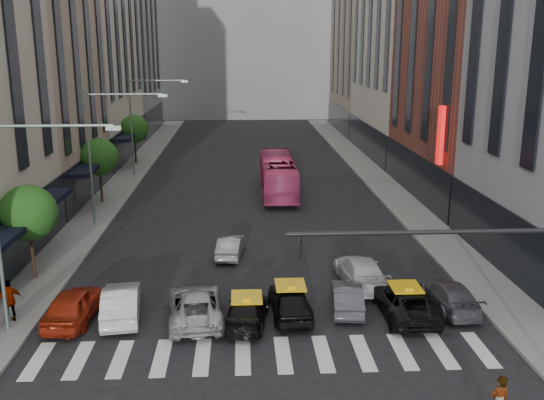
{
  "coord_description": "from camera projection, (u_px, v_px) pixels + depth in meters",
  "views": [
    {
      "loc": [
        -0.98,
        -20.22,
        11.92
      ],
      "look_at": [
        0.64,
        10.7,
        4.0
      ],
      "focal_mm": 40.0,
      "sensor_mm": 36.0,
      "label": 1
    }
  ],
  "objects": [
    {
      "name": "taxi_left",
      "position": [
        247.0,
        311.0,
        26.6
      ],
      "size": [
        2.23,
        4.41,
        1.23
      ],
      "primitive_type": "imported",
      "rotation": [
        0.0,
        0.0,
        3.02
      ],
      "color": "black",
      "rests_on": "ground"
    },
    {
      "name": "building_right_b",
      "position": [
        474.0,
        31.0,
        46.33
      ],
      "size": [
        8.0,
        18.0,
        26.0
      ],
      "primitive_type": "cube",
      "color": "brown",
      "rests_on": "ground"
    },
    {
      "name": "building_far",
      "position": [
        245.0,
        8.0,
        100.35
      ],
      "size": [
        30.0,
        10.0,
        36.0
      ],
      "primitive_type": "cube",
      "color": "gray",
      "rests_on": "ground"
    },
    {
      "name": "traffic_signal",
      "position": [
        494.0,
        268.0,
        20.88
      ],
      "size": [
        10.1,
        0.2,
        6.0
      ],
      "color": "black",
      "rests_on": "ground"
    },
    {
      "name": "pedestrian_far",
      "position": [
        10.0,
        301.0,
        26.41
      ],
      "size": [
        1.2,
        0.99,
        1.92
      ],
      "primitive_type": "imported",
      "rotation": [
        0.0,
        0.0,
        3.69
      ],
      "color": "gray",
      "rests_on": "sidewalk_left"
    },
    {
      "name": "streetlamp_mid",
      "position": [
        103.0,
        139.0,
        39.95
      ],
      "size": [
        5.38,
        0.25,
        9.0
      ],
      "color": "gray",
      "rests_on": "sidewalk_left"
    },
    {
      "name": "tree_near",
      "position": [
        28.0,
        213.0,
        30.74
      ],
      "size": [
        2.88,
        2.88,
        4.95
      ],
      "color": "black",
      "rests_on": "sidewalk_left"
    },
    {
      "name": "ground",
      "position": [
        270.0,
        375.0,
        22.57
      ],
      "size": [
        160.0,
        160.0,
        0.0
      ],
      "primitive_type": "plane",
      "color": "black",
      "rests_on": "ground"
    },
    {
      "name": "building_left_b",
      "position": [
        28.0,
        44.0,
        45.82
      ],
      "size": [
        8.0,
        16.0,
        24.0
      ],
      "primitive_type": "cube",
      "color": "tan",
      "rests_on": "ground"
    },
    {
      "name": "car_white_front",
      "position": [
        121.0,
        302.0,
        27.16
      ],
      "size": [
        2.16,
        4.67,
        1.48
      ],
      "primitive_type": "imported",
      "rotation": [
        0.0,
        0.0,
        3.28
      ],
      "color": "silver",
      "rests_on": "ground"
    },
    {
      "name": "car_grey_mid",
      "position": [
        347.0,
        297.0,
        28.0
      ],
      "size": [
        1.74,
        3.97,
        1.27
      ],
      "primitive_type": "imported",
      "rotation": [
        0.0,
        0.0,
        3.04
      ],
      "color": "#3B3C42",
      "rests_on": "ground"
    },
    {
      "name": "car_row2_right",
      "position": [
        361.0,
        271.0,
        30.9
      ],
      "size": [
        2.22,
        5.14,
        1.47
      ],
      "primitive_type": "imported",
      "rotation": [
        0.0,
        0.0,
        3.17
      ],
      "color": "silver",
      "rests_on": "ground"
    },
    {
      "name": "tree_far",
      "position": [
        134.0,
        129.0,
        61.7
      ],
      "size": [
        2.88,
        2.88,
        4.95
      ],
      "color": "black",
      "rests_on": "sidewalk_left"
    },
    {
      "name": "streetlamp_far",
      "position": [
        141.0,
        113.0,
        55.43
      ],
      "size": [
        5.38,
        0.25,
        9.0
      ],
      "color": "gray",
      "rests_on": "sidewalk_left"
    },
    {
      "name": "building_left_d",
      "position": [
        119.0,
        22.0,
        80.88
      ],
      "size": [
        8.0,
        18.0,
        30.0
      ],
      "primitive_type": "cube",
      "color": "gray",
      "rests_on": "ground"
    },
    {
      "name": "liberty_sign",
      "position": [
        441.0,
        135.0,
        41.07
      ],
      "size": [
        0.3,
        0.7,
        4.0
      ],
      "color": "red",
      "rests_on": "ground"
    },
    {
      "name": "car_row2_left",
      "position": [
        231.0,
        246.0,
        35.13
      ],
      "size": [
        1.74,
        3.9,
        1.24
      ],
      "primitive_type": "imported",
      "rotation": [
        0.0,
        0.0,
        3.03
      ],
      "color": "gray",
      "rests_on": "ground"
    },
    {
      "name": "car_grey_curb",
      "position": [
        450.0,
        296.0,
        28.1
      ],
      "size": [
        1.95,
        4.52,
        1.3
      ],
      "primitive_type": "imported",
      "rotation": [
        0.0,
        0.0,
        3.17
      ],
      "color": "#45474D",
      "rests_on": "ground"
    },
    {
      "name": "tree_mid",
      "position": [
        99.0,
        157.0,
        46.22
      ],
      "size": [
        2.88,
        2.88,
        4.95
      ],
      "color": "black",
      "rests_on": "sidewalk_left"
    },
    {
      "name": "car_silver",
      "position": [
        196.0,
        305.0,
        26.92
      ],
      "size": [
        2.84,
        5.27,
        1.41
      ],
      "primitive_type": "imported",
      "rotation": [
        0.0,
        0.0,
        3.24
      ],
      "color": "#AEAEB4",
      "rests_on": "ground"
    },
    {
      "name": "taxi_right",
      "position": [
        405.0,
        301.0,
        27.41
      ],
      "size": [
        2.37,
        4.93,
        1.36
      ],
      "primitive_type": "imported",
      "rotation": [
        0.0,
        0.0,
        3.17
      ],
      "color": "black",
      "rests_on": "ground"
    },
    {
      "name": "rider",
      "position": [
        501.0,
        383.0,
        18.63
      ],
      "size": [
        0.73,
        0.55,
        1.82
      ],
      "primitive_type": "imported",
      "rotation": [
        0.0,
        0.0,
        3.34
      ],
      "color": "gray",
      "rests_on": "motorcycle"
    },
    {
      "name": "sidewalk_left",
      "position": [
        116.0,
        190.0,
        50.99
      ],
      "size": [
        3.0,
        96.0,
        0.15
      ],
      "primitive_type": "cube",
      "color": "slate",
      "rests_on": "ground"
    },
    {
      "name": "sidewalk_right",
      "position": [
        386.0,
        187.0,
        52.16
      ],
      "size": [
        3.0,
        96.0,
        0.15
      ],
      "primitive_type": "cube",
      "color": "slate",
      "rests_on": "ground"
    },
    {
      "name": "streetlamp_near",
      "position": [
        17.0,
        199.0,
        24.47
      ],
      "size": [
        5.38,
        0.25,
        9.0
      ],
      "color": "gray",
      "rests_on": "sidewalk_left"
    },
    {
      "name": "bus",
      "position": [
        278.0,
        175.0,
        49.79
      ],
      "size": [
        2.68,
        11.29,
        3.14
      ],
      "primitive_type": "imported",
      "rotation": [
        0.0,
        0.0,
        3.14
      ],
      "color": "#CC3C73",
      "rests_on": "ground"
    },
    {
      "name": "taxi_center",
      "position": [
        290.0,
        301.0,
        27.35
      ],
      "size": [
        1.96,
        4.38,
        1.46
      ],
      "primitive_type": "imported",
      "rotation": [
        0.0,
        0.0,
        3.2
      ],
      "color": "black",
      "rests_on": "ground"
    },
    {
      "name": "building_right_d",
      "position": [
        370.0,
        30.0,
        82.85
      ],
      "size": [
        8.0,
        18.0,
        28.0
      ],
      "primitive_type": "cube",
      "color": "tan",
      "rests_on": "ground"
    },
    {
      "name": "car_red",
      "position": [
        74.0,
        305.0,
        26.83
      ],
      "size": [
        2.13,
        4.57,
        1.52
      ],
      "primitive_type": "imported",
      "rotation": [
        0.0,
        0.0,
        3.06
      ],
      "color": "maroon",
      "rests_on": "ground"
    }
  ]
}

